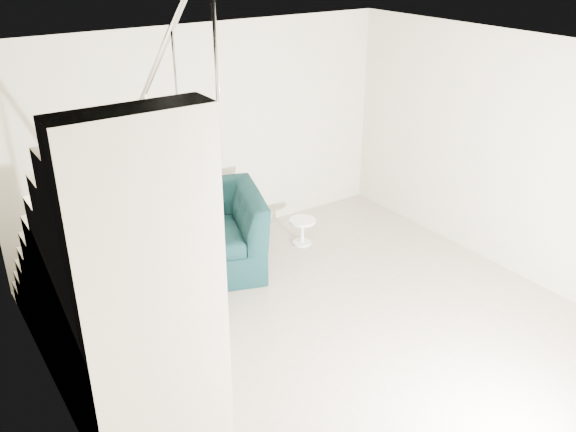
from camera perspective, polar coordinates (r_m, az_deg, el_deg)
The scene contains 12 objects.
floor at distance 6.08m, azimuth 5.25°, elevation -11.64°, with size 5.50×5.50×0.00m, color gray.
ceiling at distance 4.97m, azimuth 6.50°, elevation 14.19°, with size 5.50×5.50×0.00m, color silver.
back_wall at distance 7.56m, azimuth -7.59°, elevation 7.31°, with size 5.00×5.00×0.00m, color #B0AC90.
left_wall at distance 4.41m, azimuth -20.46°, elevation -7.74°, with size 5.50×5.50×0.00m, color #B0AC90.
right_wall at distance 7.15m, azimuth 21.57°, elevation 4.71°, with size 5.50×5.50×0.00m, color #B0AC90.
armchair at distance 7.12m, azimuth -8.26°, elevation -1.56°, with size 1.43×1.25×0.93m, color black.
toddler at distance 6.22m, azimuth -7.46°, elevation -5.99°, with size 0.32×0.21×0.88m, color #921304.
side_table at distance 7.71m, azimuth 1.33°, elevation -1.08°, with size 0.34×0.34×0.34m.
staircase at distance 5.18m, azimuth -16.06°, elevation -7.18°, with size 1.02×3.03×3.62m.
cushion at distance 7.39m, azimuth -8.10°, elevation 1.55°, with size 0.42×0.12×0.40m, color black.
throw at distance 6.84m, azimuth -12.73°, elevation -2.02°, with size 0.04×0.44×0.49m, color black.
phone at distance 6.08m, azimuth -6.93°, elevation -3.23°, with size 0.02×0.05×0.10m, color black.
Camera 1 is at (-3.16, -3.72, 3.62)m, focal length 38.00 mm.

